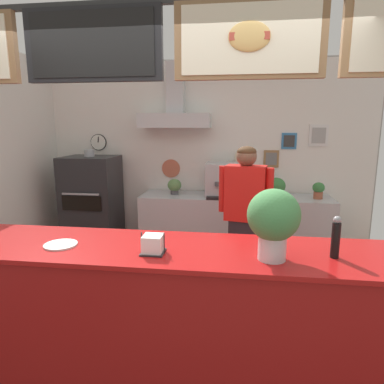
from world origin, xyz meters
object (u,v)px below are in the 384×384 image
(potted_basil, at_px, (276,187))
(condiment_plate, at_px, (61,245))
(potted_sage, at_px, (252,189))
(pizza_oven, at_px, (92,206))
(shop_worker, at_px, (245,219))
(basil_vase, at_px, (273,221))
(pepper_grinder, at_px, (336,237))
(potted_rosemary, at_px, (174,186))
(potted_oregano, at_px, (318,190))
(espresso_machine, at_px, (226,180))
(napkin_holder, at_px, (153,245))

(potted_basil, bearing_deg, condiment_plate, -122.21)
(potted_basil, relative_size, potted_sage, 1.35)
(potted_sage, xyz_separation_m, condiment_plate, (-1.37, -2.65, 0.09))
(pizza_oven, relative_size, shop_worker, 0.92)
(basil_vase, bearing_deg, pepper_grinder, 11.68)
(potted_rosemary, relative_size, condiment_plate, 1.02)
(shop_worker, xyz_separation_m, basil_vase, (0.13, -1.51, 0.42))
(potted_rosemary, xyz_separation_m, basil_vase, (1.10, -2.74, 0.31))
(potted_oregano, distance_m, potted_sage, 0.88)
(shop_worker, height_order, basil_vase, shop_worker)
(pizza_oven, relative_size, potted_sage, 7.66)
(espresso_machine, relative_size, potted_basil, 2.03)
(potted_rosemary, xyz_separation_m, condiment_plate, (-0.27, -2.69, 0.07))
(pizza_oven, distance_m, basil_vase, 3.51)
(espresso_machine, bearing_deg, pizza_oven, -176.66)
(potted_basil, distance_m, potted_rosemary, 1.42)
(condiment_plate, bearing_deg, napkin_holder, -4.12)
(shop_worker, height_order, espresso_machine, shop_worker)
(shop_worker, xyz_separation_m, espresso_machine, (-0.24, 1.19, 0.21))
(espresso_machine, height_order, potted_rosemary, espresso_machine)
(potted_sage, bearing_deg, espresso_machine, -179.39)
(espresso_machine, distance_m, basil_vase, 2.73)
(espresso_machine, distance_m, napkin_holder, 2.72)
(espresso_machine, height_order, napkin_holder, espresso_machine)
(pizza_oven, relative_size, potted_oregano, 6.86)
(basil_vase, bearing_deg, potted_rosemary, 111.97)
(napkin_holder, height_order, condiment_plate, napkin_holder)
(potted_oregano, bearing_deg, pizza_oven, -177.86)
(potted_oregano, xyz_separation_m, potted_sage, (-0.88, -0.00, -0.01))
(pepper_grinder, height_order, basil_vase, basil_vase)
(potted_basil, distance_m, basil_vase, 2.78)
(pizza_oven, bearing_deg, espresso_machine, 3.34)
(potted_sage, height_order, napkin_holder, napkin_holder)
(potted_sage, distance_m, pepper_grinder, 2.66)
(condiment_plate, distance_m, basil_vase, 1.40)
(potted_sage, bearing_deg, pepper_grinder, -81.68)
(shop_worker, relative_size, potted_sage, 8.31)
(pizza_oven, xyz_separation_m, condiment_plate, (0.91, -2.54, 0.37))
(pizza_oven, relative_size, basil_vase, 3.55)
(potted_rosemary, bearing_deg, espresso_machine, -2.92)
(condiment_plate, bearing_deg, potted_basil, 57.79)
(potted_rosemary, relative_size, basil_vase, 0.52)
(potted_basil, bearing_deg, napkin_holder, -110.98)
(potted_basil, height_order, pepper_grinder, pepper_grinder)
(espresso_machine, height_order, potted_basil, espresso_machine)
(pizza_oven, relative_size, condiment_plate, 7.03)
(potted_sage, xyz_separation_m, napkin_holder, (-0.73, -2.70, 0.13))
(shop_worker, distance_m, basil_vase, 1.57)
(espresso_machine, distance_m, potted_rosemary, 0.74)
(shop_worker, relative_size, basil_vase, 3.86)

